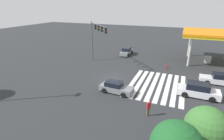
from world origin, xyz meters
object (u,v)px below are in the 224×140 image
car_3 (116,87)px  tree_corner_c (206,127)px  pedestrian (148,107)px  fire_hydrant (166,67)px  car_2 (198,90)px  car_0 (127,51)px  traffic_signal_mast (97,33)px  car_1 (219,79)px

car_3 → tree_corner_c: tree_corner_c is taller
pedestrian → fire_hydrant: size_ratio=2.02×
car_2 → pedestrian: size_ratio=2.73×
car_3 → tree_corner_c: (-7.52, -9.23, 2.28)m
car_0 → car_3: size_ratio=1.05×
traffic_signal_mast → pedestrian: bearing=-1.3°
car_2 → pedestrian: pedestrian is taller
car_0 → tree_corner_c: (-24.91, -13.41, 2.22)m
pedestrian → fire_hydrant: (14.67, -0.12, -0.55)m
car_2 → fire_hydrant: 9.60m
car_2 → car_3: size_ratio=1.10×
fire_hydrant → car_3: bearing=156.3°
pedestrian → tree_corner_c: size_ratio=0.40×
car_1 → pedestrian: 13.62m
car_0 → fire_hydrant: (-6.21, -9.09, -0.30)m
car_1 → fire_hydrant: size_ratio=5.57×
car_0 → tree_corner_c: 28.38m
car_1 → car_0: bearing=-32.6°
traffic_signal_mast → fire_hydrant: size_ratio=8.70×
traffic_signal_mast → car_1: bearing=41.5°
tree_corner_c → fire_hydrant: size_ratio=5.06×
car_0 → car_1: car_0 is taller
car_1 → tree_corner_c: (-15.30, 3.20, 2.23)m
traffic_signal_mast → fire_hydrant: 13.32m
fire_hydrant → pedestrian: bearing=179.5°
pedestrian → car_0: bearing=-19.6°
car_1 → tree_corner_c: bearing=75.6°
car_2 → pedestrian: 7.87m
pedestrian → tree_corner_c: 6.30m
traffic_signal_mast → car_3: bearing=-6.5°
car_0 → car_1: (-9.61, -16.62, -0.02)m
car_1 → fire_hydrant: (3.40, 7.52, -0.28)m
car_0 → tree_corner_c: size_ratio=1.04×
car_2 → tree_corner_c: bearing=-90.7°
traffic_signal_mast → car_1: 20.22m
car_3 → fire_hydrant: car_3 is taller
traffic_signal_mast → tree_corner_c: 23.39m
car_1 → car_3: size_ratio=1.11×
car_2 → fire_hydrant: (8.40, 4.63, -0.38)m
car_3 → fire_hydrant: 12.21m
fire_hydrant → traffic_signal_mast: bearing=100.4°
car_3 → pedestrian: (-3.50, -4.79, 0.32)m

